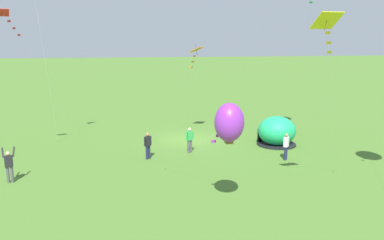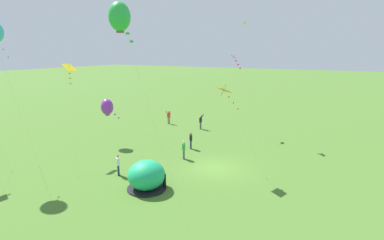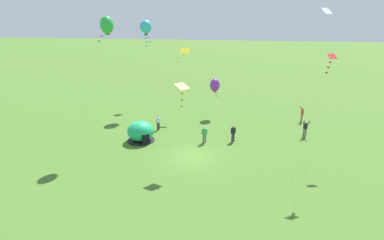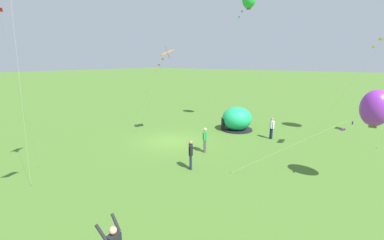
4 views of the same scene
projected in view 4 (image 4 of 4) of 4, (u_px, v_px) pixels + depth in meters
ground_plane at (172, 141)px, 20.02m from camera, size 300.00×300.00×0.00m
popup_tent at (237, 119)px, 23.01m from camera, size 2.81×2.81×2.10m
person_strolling at (205, 139)px, 17.40m from camera, size 0.55×0.36×1.72m
person_with_toddler at (191, 153)px, 14.65m from camera, size 0.49×0.42×1.72m
person_watching_sky at (272, 127)px, 20.41m from camera, size 0.44×0.45×1.72m
kite_purple at (375, 108)px, 11.61m from camera, size 2.69×6.75×4.87m
kite_orange at (166, 55)px, 19.68m from camera, size 1.33×4.20×7.20m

